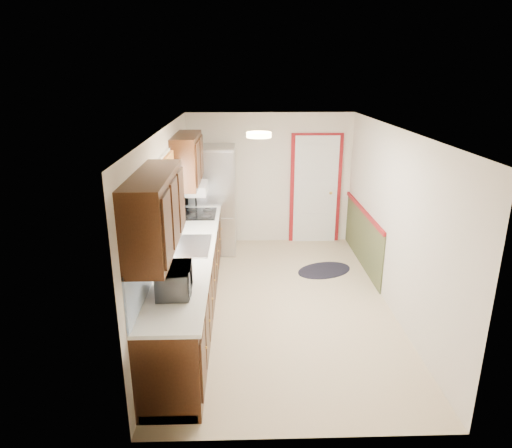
{
  "coord_description": "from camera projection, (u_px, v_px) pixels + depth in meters",
  "views": [
    {
      "loc": [
        -0.51,
        -5.7,
        3.08
      ],
      "look_at": [
        -0.33,
        0.05,
        1.15
      ],
      "focal_mm": 32.0,
      "sensor_mm": 36.0,
      "label": 1
    }
  ],
  "objects": [
    {
      "name": "cooktop",
      "position": [
        199.0,
        214.0,
        7.18
      ],
      "size": [
        0.52,
        0.63,
        0.02
      ],
      "primitive_type": "cube",
      "color": "black",
      "rests_on": "kitchen_run"
    },
    {
      "name": "microwave",
      "position": [
        174.0,
        278.0,
        4.59
      ],
      "size": [
        0.3,
        0.51,
        0.34
      ],
      "primitive_type": "imported",
      "rotation": [
        0.0,
        0.0,
        1.62
      ],
      "color": "white",
      "rests_on": "kitchen_run"
    },
    {
      "name": "ceiling_fixture",
      "position": [
        259.0,
        135.0,
        5.45
      ],
      "size": [
        0.3,
        0.3,
        0.06
      ],
      "primitive_type": "cylinder",
      "color": "#FFD88C",
      "rests_on": "room_shell"
    },
    {
      "name": "kitchen_run",
      "position": [
        186.0,
        258.0,
        5.83
      ],
      "size": [
        0.63,
        4.0,
        2.2
      ],
      "color": "black",
      "rests_on": "ground"
    },
    {
      "name": "refrigerator",
      "position": [
        213.0,
        200.0,
        8.01
      ],
      "size": [
        0.79,
        0.79,
        1.88
      ],
      "rotation": [
        0.0,
        0.0,
        -0.01
      ],
      "color": "#B7B7BC",
      "rests_on": "ground"
    },
    {
      "name": "rug",
      "position": [
        324.0,
        270.0,
        7.42
      ],
      "size": [
        1.09,
        0.93,
        0.01
      ],
      "primitive_type": "ellipsoid",
      "rotation": [
        0.0,
        0.0,
        0.43
      ],
      "color": "black",
      "rests_on": "ground"
    },
    {
      "name": "room_shell",
      "position": [
        281.0,
        221.0,
        6.02
      ],
      "size": [
        3.2,
        5.2,
        2.52
      ],
      "color": "beige",
      "rests_on": "ground"
    },
    {
      "name": "back_wall_trim",
      "position": [
        325.0,
        199.0,
        8.24
      ],
      "size": [
        1.12,
        2.3,
        2.08
      ],
      "color": "maroon",
      "rests_on": "ground"
    }
  ]
}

